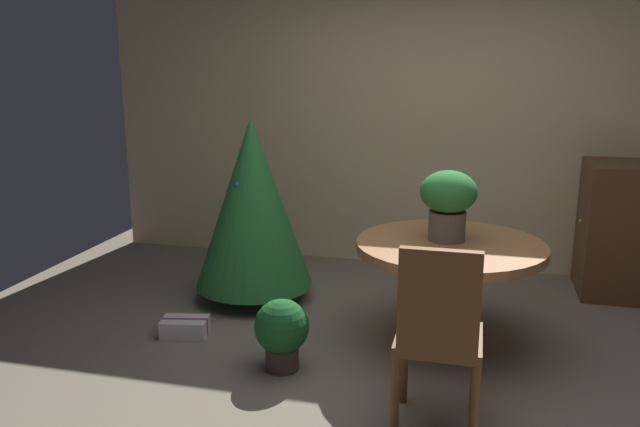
{
  "coord_description": "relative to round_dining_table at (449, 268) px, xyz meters",
  "views": [
    {
      "loc": [
        0.38,
        -3.46,
        1.83
      ],
      "look_at": [
        -0.57,
        0.32,
        0.88
      ],
      "focal_mm": 35.72,
      "sensor_mm": 36.0,
      "label": 1
    }
  ],
  "objects": [
    {
      "name": "wooden_chair_near",
      "position": [
        0.0,
        -1.04,
        0.02
      ],
      "size": [
        0.42,
        0.42,
        1.0
      ],
      "color": "brown",
      "rests_on": "ground_plane"
    },
    {
      "name": "ground_plane",
      "position": [
        -0.25,
        -0.48,
        -0.54
      ],
      "size": [
        6.6,
        6.6,
        0.0
      ],
      "primitive_type": "plane",
      "color": "#756B5B"
    },
    {
      "name": "holiday_tree",
      "position": [
        -1.5,
        0.49,
        0.23
      ],
      "size": [
        0.9,
        0.9,
        1.41
      ],
      "color": "brown",
      "rests_on": "ground_plane"
    },
    {
      "name": "round_dining_table",
      "position": [
        0.0,
        0.0,
        0.0
      ],
      "size": [
        1.19,
        1.19,
        0.7
      ],
      "color": "#9E6B3D",
      "rests_on": "ground_plane"
    },
    {
      "name": "wooden_cabinet",
      "position": [
        1.22,
        1.31,
        -0.01
      ],
      "size": [
        0.54,
        0.62,
        1.05
      ],
      "color": "brown",
      "rests_on": "ground_plane"
    },
    {
      "name": "potted_plant",
      "position": [
        -0.95,
        -0.57,
        -0.29
      ],
      "size": [
        0.33,
        0.33,
        0.44
      ],
      "color": "#4C382D",
      "rests_on": "ground_plane"
    },
    {
      "name": "gift_box_cream",
      "position": [
        -1.73,
        -0.27,
        -0.48
      ],
      "size": [
        0.34,
        0.25,
        0.12
      ],
      "color": "silver",
      "rests_on": "ground_plane"
    },
    {
      "name": "flower_vase",
      "position": [
        -0.03,
        0.04,
        0.43
      ],
      "size": [
        0.36,
        0.36,
        0.45
      ],
      "color": "#665B51",
      "rests_on": "round_dining_table"
    },
    {
      "name": "back_wall_panel",
      "position": [
        -0.25,
        1.72,
        0.76
      ],
      "size": [
        6.0,
        0.1,
        2.6
      ],
      "primitive_type": "cube",
      "color": "beige",
      "rests_on": "ground_plane"
    }
  ]
}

